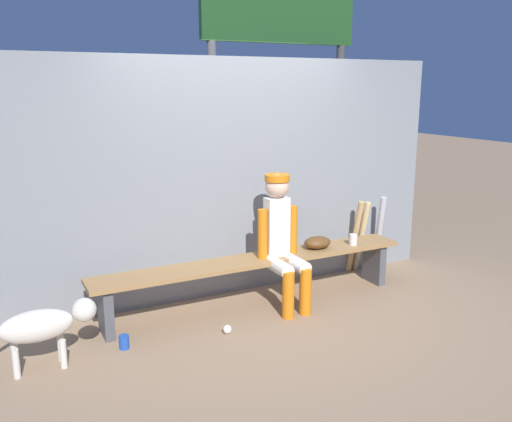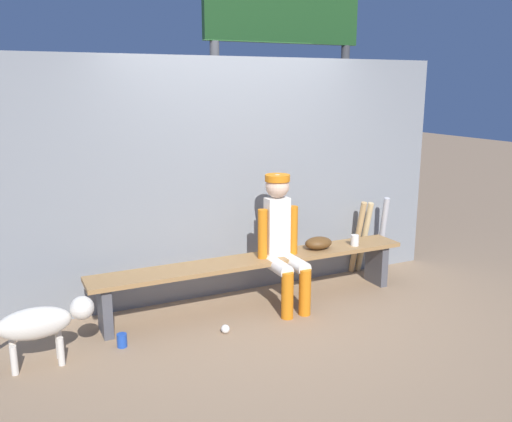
{
  "view_description": "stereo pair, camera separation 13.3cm",
  "coord_description": "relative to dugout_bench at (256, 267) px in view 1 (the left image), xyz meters",
  "views": [
    {
      "loc": [
        -2.2,
        -4.31,
        2.04
      ],
      "look_at": [
        0.0,
        0.0,
        0.92
      ],
      "focal_mm": 38.3,
      "sensor_mm": 36.0,
      "label": 1
    },
    {
      "loc": [
        -2.08,
        -4.37,
        2.04
      ],
      "look_at": [
        0.0,
        0.0,
        0.92
      ],
      "focal_mm": 38.3,
      "sensor_mm": 36.0,
      "label": 2
    }
  ],
  "objects": [
    {
      "name": "cup_on_bench",
      "position": [
        1.07,
        -0.06,
        0.15
      ],
      "size": [
        0.08,
        0.08,
        0.11
      ],
      "primitive_type": "cylinder",
      "color": "silver",
      "rests_on": "dugout_bench"
    },
    {
      "name": "bat_aluminum_silver",
      "position": [
        1.68,
        0.28,
        0.05
      ],
      "size": [
        0.1,
        0.21,
        0.86
      ],
      "primitive_type": "cylinder",
      "rotation": [
        0.17,
        0.0,
        -0.19
      ],
      "color": "#B7B7BC",
      "rests_on": "ground_plane"
    },
    {
      "name": "chainlink_fence",
      "position": [
        0.0,
        0.44,
        0.77
      ],
      "size": [
        4.57,
        0.03,
        2.3
      ],
      "primitive_type": "cube",
      "color": "gray",
      "rests_on": "ground_plane"
    },
    {
      "name": "bat_wood_tan",
      "position": [
        1.38,
        0.32,
        0.04
      ],
      "size": [
        0.07,
        0.25,
        0.83
      ],
      "primitive_type": "cylinder",
      "rotation": [
        0.22,
        0.0,
        0.01
      ],
      "color": "tan",
      "rests_on": "ground_plane"
    },
    {
      "name": "ground_plane",
      "position": [
        0.0,
        0.0,
        -0.38
      ],
      "size": [
        30.0,
        30.0,
        0.0
      ],
      "primitive_type": "plane",
      "color": "#937556"
    },
    {
      "name": "cup_on_ground",
      "position": [
        -1.33,
        -0.3,
        -0.32
      ],
      "size": [
        0.08,
        0.08,
        0.11
      ],
      "primitive_type": "cylinder",
      "color": "#1E47AD",
      "rests_on": "ground_plane"
    },
    {
      "name": "baseball_glove",
      "position": [
        0.68,
        0.0,
        0.15
      ],
      "size": [
        0.28,
        0.2,
        0.12
      ],
      "primitive_type": "ellipsoid",
      "color": "#593819",
      "rests_on": "dugout_bench"
    },
    {
      "name": "player_seated",
      "position": [
        0.22,
        -0.11,
        0.3
      ],
      "size": [
        0.41,
        0.55,
        1.24
      ],
      "color": "silver",
      "rests_on": "ground_plane"
    },
    {
      "name": "bat_wood_natural",
      "position": [
        1.48,
        0.34,
        0.03
      ],
      "size": [
        0.09,
        0.23,
        0.81
      ],
      "primitive_type": "cylinder",
      "rotation": [
        0.2,
        0.0,
        0.14
      ],
      "color": "tan",
      "rests_on": "ground_plane"
    },
    {
      "name": "dugout_bench",
      "position": [
        0.0,
        0.0,
        0.0
      ],
      "size": [
        3.09,
        0.36,
        0.47
      ],
      "color": "olive",
      "rests_on": "ground_plane"
    },
    {
      "name": "dog",
      "position": [
        -1.9,
        -0.34,
        -0.04
      ],
      "size": [
        0.84,
        0.2,
        0.49
      ],
      "color": "beige",
      "rests_on": "ground_plane"
    },
    {
      "name": "baseball",
      "position": [
        -0.49,
        -0.43,
        -0.34
      ],
      "size": [
        0.07,
        0.07,
        0.07
      ],
      "primitive_type": "sphere",
      "color": "white",
      "rests_on": "ground_plane"
    },
    {
      "name": "scoreboard",
      "position": [
        0.97,
        1.19,
        2.11
      ],
      "size": [
        2.16,
        0.27,
        3.55
      ],
      "color": "#3F3F42",
      "rests_on": "ground_plane"
    }
  ]
}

